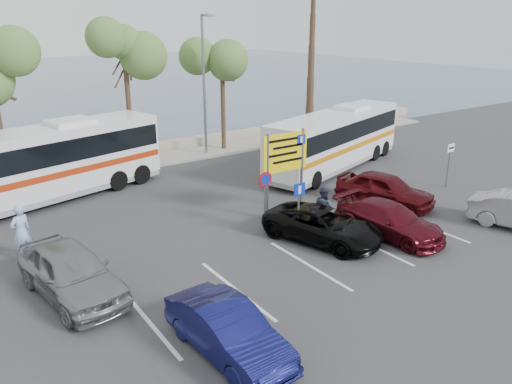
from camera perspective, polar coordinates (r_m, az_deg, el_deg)
ground at (r=18.56m, az=6.83°, el=-6.12°), size 120.00×120.00×0.00m
kerb_strip at (r=29.81m, az=-11.12°, el=3.62°), size 44.00×2.40×0.15m
seawall at (r=31.55m, az=-12.63°, el=4.79°), size 48.00×0.80×0.60m
sea at (r=73.77m, az=-26.06°, el=11.15°), size 140.00×140.00×0.00m
tree_mid at (r=28.24m, az=-14.89°, el=16.07°), size 3.20×3.20×8.00m
tree_right at (r=30.86m, az=-3.92°, el=15.94°), size 3.20×3.20×7.40m
street_lamp_right at (r=29.83m, az=-5.91°, el=12.75°), size 0.45×1.15×8.01m
direction_sign at (r=20.63m, az=3.37°, el=3.80°), size 2.20×0.12×3.60m
sign_no_stop at (r=19.34m, az=1.03°, el=0.13°), size 0.60×0.08×2.35m
sign_parking at (r=18.42m, az=4.92°, el=-1.29°), size 0.50×0.07×2.25m
sign_taxi at (r=26.07m, az=21.23°, el=3.50°), size 0.50×0.07×2.20m
lane_markings at (r=17.20m, az=6.14°, el=-8.21°), size 12.02×4.20×0.01m
coach_bus_left at (r=24.17m, az=-23.50°, el=2.60°), size 11.66×5.22×3.56m
coach_bus_right at (r=27.82m, az=9.07°, el=5.74°), size 10.82×5.36×3.31m
car_silver_a at (r=15.95m, az=-20.41°, el=-8.54°), size 2.56×4.88×1.58m
car_blue at (r=12.71m, az=-3.23°, el=-15.55°), size 1.66×4.06×1.31m
car_maroon at (r=19.68m, az=14.96°, el=-3.11°), size 2.31×4.60×1.28m
car_red at (r=22.81m, az=14.50°, el=0.29°), size 2.92×4.68×1.48m
suv_black at (r=18.74m, az=7.66°, el=-3.78°), size 3.41×4.96×1.26m
pedestrian_near at (r=18.93m, az=-25.26°, el=-4.14°), size 0.85×0.72×1.98m
pedestrian_far at (r=19.65m, az=7.72°, el=-1.85°), size 0.68×0.87×1.79m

